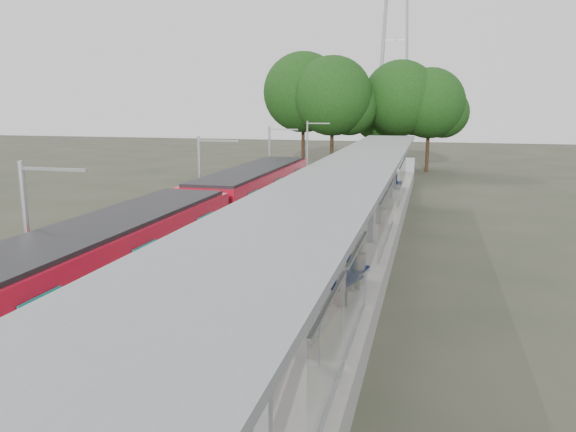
% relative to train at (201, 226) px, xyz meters
% --- Properties ---
extents(trackbed, '(3.00, 70.00, 0.24)m').
position_rel_train_xyz_m(trackbed, '(-0.00, 5.23, -1.93)').
color(trackbed, '#59544C').
rests_on(trackbed, ground).
extents(platform, '(6.00, 50.00, 1.00)m').
position_rel_train_xyz_m(platform, '(4.50, 5.23, -1.55)').
color(platform, gray).
rests_on(platform, ground).
extents(tactile_strip, '(0.60, 50.00, 0.02)m').
position_rel_train_xyz_m(tactile_strip, '(1.95, 5.23, -1.04)').
color(tactile_strip, gold).
rests_on(tactile_strip, platform).
extents(end_fence, '(6.00, 0.10, 1.20)m').
position_rel_train_xyz_m(end_fence, '(4.50, 30.18, -0.45)').
color(end_fence, '#9EA0A5').
rests_on(end_fence, platform).
extents(train, '(2.74, 27.60, 3.62)m').
position_rel_train_xyz_m(train, '(0.00, 0.00, 0.00)').
color(train, black).
rests_on(train, ground).
extents(canopy, '(3.27, 38.00, 3.66)m').
position_rel_train_xyz_m(canopy, '(6.11, 1.42, 2.15)').
color(canopy, '#9EA0A5').
rests_on(canopy, platform).
extents(pylon, '(8.00, 4.00, 38.00)m').
position_rel_train_xyz_m(pylon, '(3.50, 58.23, 16.95)').
color(pylon, '#9EA0A5').
rests_on(pylon, ground).
extents(tree_cluster, '(20.14, 12.81, 12.10)m').
position_rel_train_xyz_m(tree_cluster, '(1.79, 37.16, 5.33)').
color(tree_cluster, '#382316').
rests_on(tree_cluster, ground).
extents(catenary_masts, '(2.08, 48.16, 5.40)m').
position_rel_train_xyz_m(catenary_masts, '(-1.72, 4.23, 0.86)').
color(catenary_masts, '#9EA0A5').
rests_on(catenary_masts, ground).
extents(bench_near, '(1.04, 1.71, 1.12)m').
position_rel_train_xyz_m(bench_near, '(6.40, -4.07, -0.46)').
color(bench_near, '#101A50').
rests_on(bench_near, platform).
extents(bench_mid, '(0.71, 1.51, 0.99)m').
position_rel_train_xyz_m(bench_mid, '(6.62, -2.65, -0.53)').
color(bench_mid, '#101A50').
rests_on(bench_mid, platform).
extents(bench_far, '(0.50, 1.46, 0.99)m').
position_rel_train_xyz_m(bench_far, '(6.74, 19.31, -0.53)').
color(bench_far, '#101A50').
rests_on(bench_far, platform).
extents(info_pillar_far, '(0.35, 0.35, 1.56)m').
position_rel_train_xyz_m(info_pillar_far, '(5.68, -0.42, -0.38)').
color(info_pillar_far, beige).
rests_on(info_pillar_far, platform).
extents(litter_bin, '(0.64, 0.64, 1.00)m').
position_rel_train_xyz_m(litter_bin, '(6.68, -2.45, -0.55)').
color(litter_bin, '#9EA0A5').
rests_on(litter_bin, platform).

